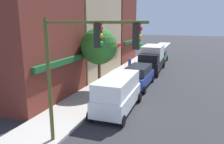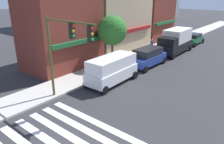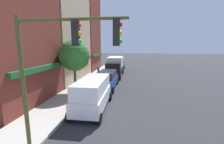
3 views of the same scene
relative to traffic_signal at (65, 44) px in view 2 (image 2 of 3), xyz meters
name	(u,v)px [view 2 (image 2 of 3)]	position (x,y,z in m)	size (l,w,h in m)	color
traffic_signal	(65,44)	(0.00, 0.00, 0.00)	(0.32, 4.60, 5.93)	#474C1E
van_white	(112,69)	(4.82, -0.01, -3.02)	(5.05, 2.22, 2.34)	white
suv_blue	(148,57)	(10.80, -0.01, -3.27)	(4.74, 2.12, 1.94)	navy
box_truck_black	(175,41)	(17.58, -0.01, -2.72)	(6.25, 2.42, 3.04)	black
sedan_green	(193,39)	(24.23, -0.01, -3.46)	(4.40, 2.02, 1.59)	#1E6638
pedestrian_blue_shirt	(151,46)	(15.30, 2.11, -3.23)	(0.32, 0.32, 1.77)	#23232D
street_tree	(112,30)	(8.29, 2.79, -0.48)	(2.99, 2.99, 5.18)	brown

